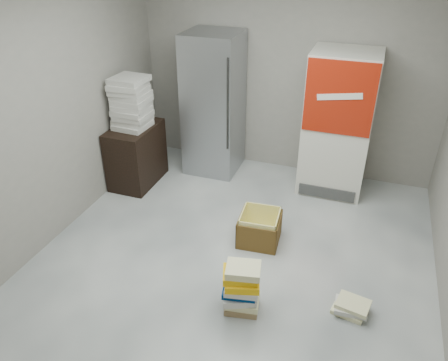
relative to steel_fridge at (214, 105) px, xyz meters
name	(u,v)px	position (x,y,z in m)	size (l,w,h in m)	color
ground	(224,276)	(0.90, -2.13, -0.95)	(5.00, 5.00, 0.00)	silver
room_shell	(224,105)	(0.90, -2.13, 0.85)	(4.04, 5.04, 2.82)	gray
steel_fridge	(214,105)	(0.00, 0.00, 0.00)	(0.70, 0.72, 1.90)	#A3A5AB
coke_cooler	(338,124)	(1.65, -0.01, -0.05)	(0.80, 0.73, 1.80)	silver
wood_shelf	(136,155)	(-0.83, -0.73, -0.55)	(0.50, 0.80, 0.80)	black
supply_box_stack	(131,103)	(-0.82, -0.73, 0.17)	(0.44, 0.45, 0.65)	beige
phonebook_stack_main	(241,288)	(1.19, -2.48, -0.70)	(0.38, 0.33, 0.51)	#91744F
phonebook_stack_side	(351,307)	(2.13, -2.19, -0.89)	(0.34, 0.27, 0.13)	beige
cardboard_box	(259,230)	(1.07, -1.45, -0.80)	(0.47, 0.47, 0.35)	yellow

